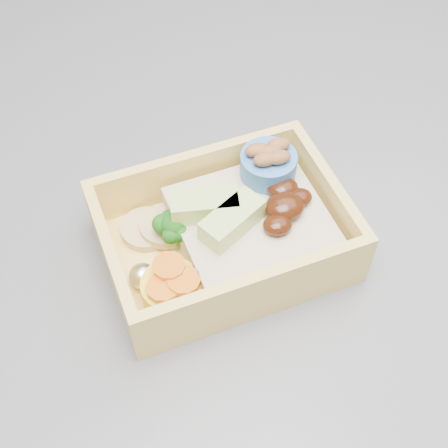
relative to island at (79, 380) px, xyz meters
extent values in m
plane|color=beige|center=(0.00, 0.10, -0.46)|extent=(3.50, 3.50, 0.00)
cube|color=brown|center=(0.00, 0.00, -0.02)|extent=(1.20, 0.80, 0.88)
cube|color=#F2CC64|center=(0.18, -0.15, 0.46)|extent=(0.19, 0.15, 0.01)
cube|color=#F2CC64|center=(0.17, -0.08, 0.49)|extent=(0.18, 0.03, 0.04)
cube|color=#F2CC64|center=(0.18, -0.21, 0.49)|extent=(0.18, 0.03, 0.04)
cube|color=#F2CC64|center=(0.27, -0.14, 0.49)|extent=(0.02, 0.12, 0.04)
cube|color=#F2CC64|center=(0.09, -0.15, 0.49)|extent=(0.02, 0.12, 0.04)
cube|color=tan|center=(0.20, -0.14, 0.48)|extent=(0.12, 0.11, 0.03)
ellipsoid|color=black|center=(0.22, -0.15, 0.50)|extent=(0.03, 0.03, 0.02)
ellipsoid|color=black|center=(0.23, -0.13, 0.50)|extent=(0.03, 0.02, 0.01)
ellipsoid|color=black|center=(0.22, -0.16, 0.50)|extent=(0.02, 0.02, 0.01)
ellipsoid|color=black|center=(0.24, -0.14, 0.50)|extent=(0.02, 0.02, 0.01)
cube|color=#BADB72|center=(0.18, -0.15, 0.50)|extent=(0.05, 0.04, 0.02)
cube|color=#BADB72|center=(0.17, -0.13, 0.50)|extent=(0.05, 0.03, 0.02)
cylinder|color=#63944F|center=(0.14, -0.14, 0.47)|extent=(0.01, 0.01, 0.02)
sphere|color=#1A5D15|center=(0.14, -0.14, 0.49)|extent=(0.02, 0.02, 0.02)
sphere|color=#1A5D15|center=(0.15, -0.13, 0.49)|extent=(0.02, 0.02, 0.02)
sphere|color=#1A5D15|center=(0.14, -0.13, 0.49)|extent=(0.02, 0.02, 0.02)
sphere|color=#1A5D15|center=(0.15, -0.14, 0.49)|extent=(0.01, 0.01, 0.01)
sphere|color=#1A5D15|center=(0.14, -0.14, 0.49)|extent=(0.01, 0.01, 0.01)
sphere|color=#1A5D15|center=(0.14, -0.13, 0.49)|extent=(0.01, 0.01, 0.01)
cylinder|color=yellow|center=(0.13, -0.18, 0.48)|extent=(0.04, 0.04, 0.02)
cylinder|color=orange|center=(0.13, -0.18, 0.49)|extent=(0.02, 0.02, 0.00)
cylinder|color=orange|center=(0.12, -0.19, 0.49)|extent=(0.02, 0.02, 0.00)
cylinder|color=orange|center=(0.14, -0.19, 0.49)|extent=(0.02, 0.02, 0.00)
cylinder|color=orange|center=(0.13, -0.17, 0.49)|extent=(0.02, 0.02, 0.00)
cylinder|color=tan|center=(0.12, -0.12, 0.47)|extent=(0.04, 0.04, 0.01)
cylinder|color=tan|center=(0.14, -0.12, 0.48)|extent=(0.04, 0.04, 0.01)
ellipsoid|color=silver|center=(0.15, -0.11, 0.48)|extent=(0.02, 0.02, 0.02)
ellipsoid|color=silver|center=(0.11, -0.16, 0.48)|extent=(0.02, 0.02, 0.02)
cylinder|color=#3A76C7|center=(0.23, -0.11, 0.50)|extent=(0.04, 0.04, 0.02)
ellipsoid|color=brown|center=(0.23, -0.11, 0.52)|extent=(0.02, 0.01, 0.01)
ellipsoid|color=brown|center=(0.23, -0.10, 0.52)|extent=(0.02, 0.01, 0.01)
ellipsoid|color=brown|center=(0.22, -0.10, 0.52)|extent=(0.02, 0.01, 0.01)
ellipsoid|color=brown|center=(0.23, -0.12, 0.52)|extent=(0.02, 0.01, 0.01)
ellipsoid|color=brown|center=(0.22, -0.11, 0.52)|extent=(0.02, 0.01, 0.01)
camera|label=1|loc=(0.10, -0.42, 0.86)|focal=50.00mm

